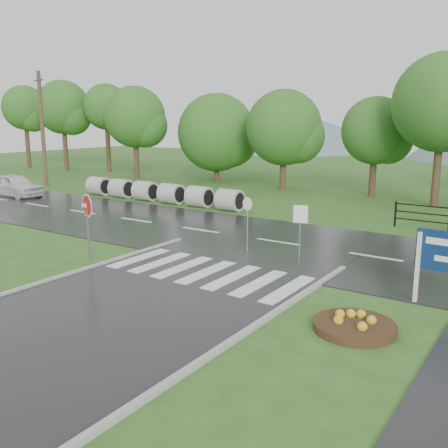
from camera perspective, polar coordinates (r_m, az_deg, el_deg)
The scene contains 11 objects.
ground at distance 13.05m, azimuth -15.34°, elevation -11.01°, with size 120.00×120.00×0.00m, color #2F5E1F.
main_road at distance 20.58m, azimuth 6.25°, elevation -2.18°, with size 90.00×8.00×0.04m, color black.
crosswalk at distance 16.47m, azimuth -2.01°, elevation -5.50°, with size 6.50×2.80×0.02m.
treeline at distance 33.11m, azimuth 19.32°, elevation 2.59°, with size 83.20×5.20×10.00m.
culvert_pipes at distance 30.73m, azimuth -7.54°, elevation 3.62°, with size 11.80×1.20×1.20m.
stop_sign at distance 18.36m, azimuth -15.34°, elevation 1.43°, with size 1.08×0.38×2.54m.
flower_bed at distance 12.61m, azimuth 14.70°, elevation -11.08°, with size 1.98×1.98×0.40m.
reg_sign_small at distance 16.85m, azimuth 8.72°, elevation -0.02°, with size 0.47×0.17×2.18m.
reg_sign_round at distance 18.83m, azimuth 2.70°, elevation 0.77°, with size 0.48×0.14×2.11m.
car_white at distance 35.49m, azimuth -22.67°, elevation 2.93°, with size 1.75×4.36×1.48m, color silver.
utility_pole_west at distance 39.37m, azimuth -20.04°, elevation 10.15°, with size 1.46×0.45×8.36m.
Camera 1 is at (9.31, -7.66, 4.99)m, focal length 40.00 mm.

